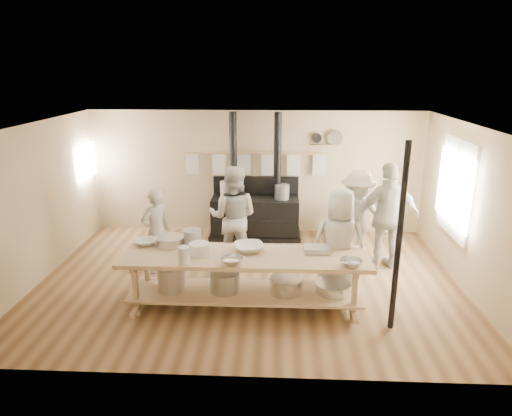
# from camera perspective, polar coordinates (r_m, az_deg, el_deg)

# --- Properties ---
(ground) EXTENTS (7.00, 7.00, 0.00)m
(ground) POSITION_cam_1_polar(r_m,az_deg,el_deg) (7.80, -0.87, -9.03)
(ground) COLOR brown
(ground) RESTS_ON ground
(room_shell) EXTENTS (7.00, 7.00, 7.00)m
(room_shell) POSITION_cam_1_polar(r_m,az_deg,el_deg) (7.23, -0.93, 2.58)
(room_shell) COLOR tan
(room_shell) RESTS_ON ground
(window_right) EXTENTS (0.09, 1.50, 1.65)m
(window_right) POSITION_cam_1_polar(r_m,az_deg,el_deg) (8.39, 23.76, 2.30)
(window_right) COLOR beige
(window_right) RESTS_ON ground
(left_opening) EXTENTS (0.00, 0.90, 0.90)m
(left_opening) POSITION_cam_1_polar(r_m,az_deg,el_deg) (9.97, -20.45, 5.45)
(left_opening) COLOR white
(left_opening) RESTS_ON ground
(stove) EXTENTS (1.90, 0.75, 2.60)m
(stove) POSITION_cam_1_polar(r_m,az_deg,el_deg) (9.57, -0.13, -0.58)
(stove) COLOR black
(stove) RESTS_ON ground
(towel_rail) EXTENTS (3.00, 0.04, 0.47)m
(towel_rail) POSITION_cam_1_polar(r_m,az_deg,el_deg) (9.58, -0.01, 5.89)
(towel_rail) COLOR tan
(towel_rail) RESTS_ON ground
(back_wall_shelf) EXTENTS (0.63, 0.14, 0.32)m
(back_wall_shelf) POSITION_cam_1_polar(r_m,az_deg,el_deg) (9.58, 8.88, 8.35)
(back_wall_shelf) COLOR tan
(back_wall_shelf) RESTS_ON ground
(prep_table) EXTENTS (3.60, 0.90, 0.85)m
(prep_table) POSITION_cam_1_polar(r_m,az_deg,el_deg) (6.77, -1.45, -8.45)
(prep_table) COLOR tan
(prep_table) RESTS_ON ground
(support_post) EXTENTS (0.08, 0.08, 2.60)m
(support_post) POSITION_cam_1_polar(r_m,az_deg,el_deg) (6.24, 17.44, -3.81)
(support_post) COLOR black
(support_post) RESTS_ON ground
(cook_far_left) EXTENTS (0.64, 0.64, 1.50)m
(cook_far_left) POSITION_cam_1_polar(r_m,az_deg,el_deg) (8.04, -12.38, -2.84)
(cook_far_left) COLOR #B8B5A3
(cook_far_left) RESTS_ON ground
(cook_left) EXTENTS (0.97, 0.80, 1.83)m
(cook_left) POSITION_cam_1_polar(r_m,az_deg,el_deg) (8.06, -2.86, -1.12)
(cook_left) COLOR #B8B5A3
(cook_left) RESTS_ON ground
(cook_center) EXTENTS (0.97, 0.77, 1.74)m
(cook_center) POSITION_cam_1_polar(r_m,az_deg,el_deg) (7.09, 10.37, -4.43)
(cook_center) COLOR #B8B5A3
(cook_center) RESTS_ON ground
(cook_right) EXTENTS (1.17, 0.61, 1.91)m
(cook_right) POSITION_cam_1_polar(r_m,az_deg,el_deg) (8.27, 16.13, -1.04)
(cook_right) COLOR #B8B5A3
(cook_right) RESTS_ON ground
(cook_by_window) EXTENTS (1.14, 0.69, 1.71)m
(cook_by_window) POSITION_cam_1_polar(r_m,az_deg,el_deg) (8.45, 12.52, -1.08)
(cook_by_window) COLOR #B8B5A3
(cook_by_window) RESTS_ON ground
(chair) EXTENTS (0.46, 0.46, 0.80)m
(chair) POSITION_cam_1_polar(r_m,az_deg,el_deg) (9.47, 11.31, -2.95)
(chair) COLOR brown
(chair) RESTS_ON ground
(bowl_white_a) EXTENTS (0.36, 0.36, 0.08)m
(bowl_white_a) POSITION_cam_1_polar(r_m,az_deg,el_deg) (7.19, -13.65, -4.16)
(bowl_white_a) COLOR white
(bowl_white_a) RESTS_ON prep_table
(bowl_steel_a) EXTENTS (0.43, 0.43, 0.10)m
(bowl_steel_a) POSITION_cam_1_polar(r_m,az_deg,el_deg) (6.33, -3.04, -6.63)
(bowl_steel_a) COLOR silver
(bowl_steel_a) RESTS_ON prep_table
(bowl_white_b) EXTENTS (0.52, 0.52, 0.11)m
(bowl_white_b) POSITION_cam_1_polar(r_m,az_deg,el_deg) (6.75, -0.89, -4.96)
(bowl_white_b) COLOR white
(bowl_white_b) RESTS_ON prep_table
(bowl_steel_b) EXTENTS (0.42, 0.42, 0.10)m
(bowl_steel_b) POSITION_cam_1_polar(r_m,az_deg,el_deg) (6.38, 11.80, -6.78)
(bowl_steel_b) COLOR silver
(bowl_steel_b) RESTS_ON prep_table
(roasting_pan) EXTENTS (0.40, 0.27, 0.09)m
(roasting_pan) POSITION_cam_1_polar(r_m,az_deg,el_deg) (6.78, 7.62, -5.13)
(roasting_pan) COLOR #B2B2B7
(roasting_pan) RESTS_ON prep_table
(mixing_bowl_large) EXTENTS (0.45, 0.45, 0.13)m
(mixing_bowl_large) POSITION_cam_1_polar(r_m,az_deg,el_deg) (7.08, -10.62, -4.07)
(mixing_bowl_large) COLOR silver
(mixing_bowl_large) RESTS_ON prep_table
(bucket_galv) EXTENTS (0.34, 0.34, 0.25)m
(bucket_galv) POSITION_cam_1_polar(r_m,az_deg,el_deg) (6.99, -7.96, -3.70)
(bucket_galv) COLOR gray
(bucket_galv) RESTS_ON prep_table
(deep_bowl_enamel) EXTENTS (0.30, 0.30, 0.18)m
(deep_bowl_enamel) POSITION_cam_1_polar(r_m,az_deg,el_deg) (6.64, -7.09, -5.15)
(deep_bowl_enamel) COLOR white
(deep_bowl_enamel) RESTS_ON prep_table
(pitcher) EXTENTS (0.20, 0.20, 0.25)m
(pitcher) POSITION_cam_1_polar(r_m,az_deg,el_deg) (6.39, -9.00, -5.83)
(pitcher) COLOR white
(pitcher) RESTS_ON prep_table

